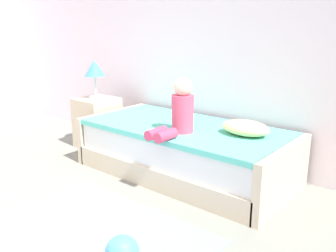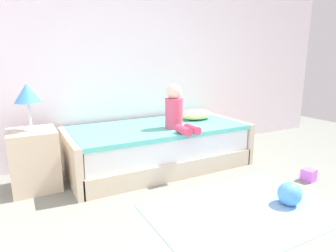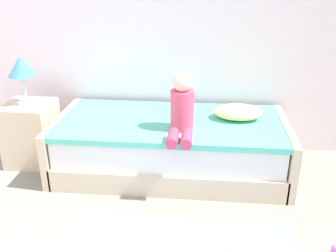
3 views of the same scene
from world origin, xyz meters
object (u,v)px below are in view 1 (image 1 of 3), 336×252
nightstand (97,122)px  toy_ball (122,252)px  pillow (246,128)px  bed (184,150)px  child_figure (179,111)px  table_lamp (95,70)px

nightstand → toy_ball: (1.95, -1.44, -0.19)m
nightstand → pillow: bearing=2.2°
bed → toy_ball: bed is taller
bed → child_figure: size_ratio=4.14×
child_figure → pillow: child_figure is taller
table_lamp → child_figure: table_lamp is taller
nightstand → table_lamp: size_ratio=1.33×
pillow → nightstand: bearing=-177.8°
child_figure → pillow: size_ratio=1.16×
nightstand → child_figure: child_figure is taller
table_lamp → toy_ball: table_lamp is taller
table_lamp → toy_ball: size_ratio=2.14×
bed → child_figure: (0.11, -0.23, 0.46)m
bed → nightstand: bearing=178.9°
child_figure → pillow: (0.49, 0.33, -0.14)m
child_figure → nightstand: bearing=170.2°
pillow → bed: bearing=-170.6°
bed → table_lamp: size_ratio=4.69×
child_figure → pillow: bearing=33.8°
table_lamp → nightstand: bearing=0.0°
bed → table_lamp: table_lamp is taller
bed → pillow: 0.69m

